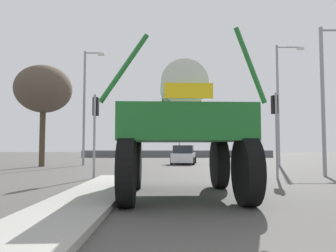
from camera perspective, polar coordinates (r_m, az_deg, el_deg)
The scene contains 12 objects.
ground_plane at distance 20.37m, azimuth 3.66°, elevation -7.64°, with size 120.00×120.00×0.00m, color #4C4947.
median_island at distance 9.01m, azimuth -13.62°, elevation -12.20°, with size 1.72×11.72×0.15m, color #9E9B93.
oversize_sprayer at distance 9.47m, azimuth 2.67°, elevation -0.63°, with size 4.04×5.20×4.34m.
sedan_ahead at distance 26.50m, azimuth 3.09°, elevation -5.16°, with size 2.29×4.29×1.52m.
traffic_signal_near_left at distance 15.14m, azimuth -12.42°, elevation 1.49°, with size 0.24×0.54×3.78m.
traffic_signal_near_right at distance 15.57m, azimuth 18.64°, elevation 1.70°, with size 0.24×0.54×3.87m.
traffic_signal_far_left at distance 28.91m, azimuth 2.28°, elevation -1.39°, with size 0.24×0.55×3.49m.
streetlight_near_right at distance 17.57m, azimuth 26.27°, elevation 5.41°, with size 1.74×0.24×7.30m.
streetlight_far_left at distance 25.40m, azimuth -14.06°, elevation 4.10°, with size 1.59×0.24×8.74m.
streetlight_far_right at distance 26.05m, azimuth 19.39°, elevation 4.65°, with size 2.15×0.24×9.18m.
bare_tree_left at distance 25.05m, azimuth -20.84°, elevation 6.01°, with size 4.01×4.01×7.26m.
roadside_barrier at distance 41.51m, azimuth 1.92°, elevation -4.96°, with size 24.52×0.24×0.90m, color #59595B.
Camera 1 is at (-1.19, -2.28, 1.44)m, focal length 34.57 mm.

